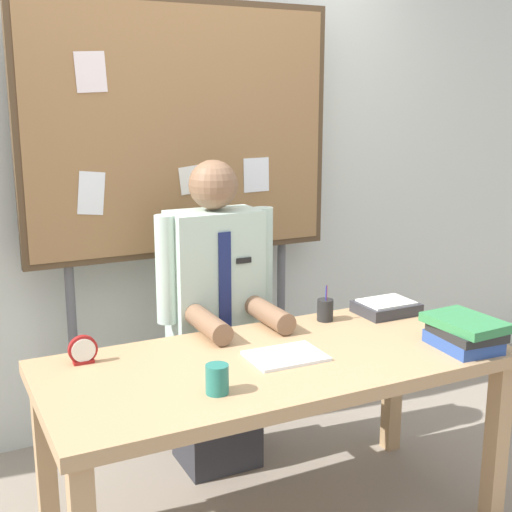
# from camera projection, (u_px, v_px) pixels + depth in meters

# --- Properties ---
(back_wall) EXTENTS (6.40, 0.08, 2.70)m
(back_wall) POSITION_uv_depth(u_px,v_px,m) (169.00, 164.00, 3.41)
(back_wall) COLOR silver
(back_wall) RESTS_ON ground_plane
(desk) EXTENTS (1.74, 0.78, 0.73)m
(desk) POSITION_uv_depth(u_px,v_px,m) (277.00, 378.00, 2.56)
(desk) COLOR tan
(desk) RESTS_ON ground_plane
(person) EXTENTS (0.55, 0.56, 1.41)m
(person) POSITION_uv_depth(u_px,v_px,m) (216.00, 329.00, 3.06)
(person) COLOR #2D2D33
(person) RESTS_ON ground_plane
(bulletin_board) EXTENTS (1.52, 0.09, 2.12)m
(bulletin_board) POSITION_uv_depth(u_px,v_px,m) (182.00, 136.00, 3.20)
(bulletin_board) COLOR #4C3823
(bulletin_board) RESTS_ON ground_plane
(book_stack) EXTENTS (0.22, 0.30, 0.12)m
(book_stack) POSITION_uv_depth(u_px,v_px,m) (465.00, 333.00, 2.61)
(book_stack) COLOR #2D4C99
(book_stack) RESTS_ON desk
(open_notebook) EXTENTS (0.28, 0.21, 0.01)m
(open_notebook) POSITION_uv_depth(u_px,v_px,m) (286.00, 356.00, 2.53)
(open_notebook) COLOR white
(open_notebook) RESTS_ON desk
(desk_clock) EXTENTS (0.11, 0.04, 0.11)m
(desk_clock) POSITION_uv_depth(u_px,v_px,m) (83.00, 351.00, 2.47)
(desk_clock) COLOR maroon
(desk_clock) RESTS_ON desk
(coffee_mug) EXTENTS (0.08, 0.08, 0.10)m
(coffee_mug) POSITION_uv_depth(u_px,v_px,m) (217.00, 379.00, 2.21)
(coffee_mug) COLOR #267266
(coffee_mug) RESTS_ON desk
(pen_holder) EXTENTS (0.07, 0.07, 0.16)m
(pen_holder) POSITION_uv_depth(u_px,v_px,m) (325.00, 310.00, 2.94)
(pen_holder) COLOR #262626
(pen_holder) RESTS_ON desk
(paper_tray) EXTENTS (0.26, 0.20, 0.06)m
(paper_tray) POSITION_uv_depth(u_px,v_px,m) (386.00, 307.00, 3.05)
(paper_tray) COLOR #333338
(paper_tray) RESTS_ON desk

